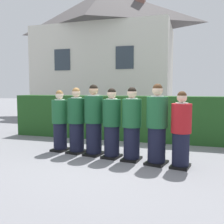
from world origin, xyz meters
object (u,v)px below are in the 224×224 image
Objects in this scene: student_front_row_1 at (77,122)px; student_front_row_4 at (132,126)px; student_front_row_2 at (94,122)px; student_front_row_0 at (60,122)px; student_in_red_blazer at (181,132)px; student_front_row_3 at (112,125)px; student_front_row_5 at (157,126)px.

student_front_row_4 is at bearing -10.13° from student_front_row_1.
student_front_row_2 reaches higher than student_front_row_1.
student_front_row_4 is at bearing -9.86° from student_front_row_0.
student_front_row_1 is 1.00× the size of student_front_row_4.
student_front_row_3 is at bearing 168.54° from student_in_red_blazer.
student_front_row_0 is 3.03m from student_in_red_blazer.
student_front_row_3 is at bearing 168.86° from student_front_row_5.
student_front_row_1 is at bearing 169.76° from student_front_row_3.
student_front_row_2 is 1.04× the size of student_front_row_4.
student_front_row_0 is at bearing 170.16° from student_front_row_3.
student_front_row_1 is 0.48m from student_front_row_2.
student_front_row_2 is at bearing -7.98° from student_front_row_1.
student_front_row_1 is 1.01× the size of student_front_row_3.
student_in_red_blazer is at bearing -12.14° from student_front_row_5.
student_front_row_2 is (0.48, -0.07, 0.04)m from student_front_row_1.
student_front_row_0 is 0.92× the size of student_front_row_2.
student_front_row_2 is 0.49m from student_front_row_3.
student_front_row_3 is 1.06m from student_front_row_5.
student_front_row_5 reaches higher than student_front_row_4.
student_front_row_4 reaches higher than student_front_row_1.
student_front_row_4 reaches higher than student_front_row_3.
student_front_row_3 is 0.49m from student_front_row_4.
student_front_row_5 is at bearing -12.19° from student_front_row_4.
student_front_row_2 reaches higher than student_in_red_blazer.
student_front_row_3 is at bearing -12.48° from student_front_row_2.
student_front_row_0 is 0.96× the size of student_front_row_4.
student_front_row_5 is at bearing -10.71° from student_front_row_1.
student_in_red_blazer is at bearing -10.67° from student_front_row_0.
student_in_red_blazer is at bearing -12.17° from student_front_row_4.
student_front_row_4 is at bearing 167.81° from student_front_row_5.
student_front_row_4 is (1.93, -0.34, 0.03)m from student_front_row_0.
student_in_red_blazer is (2.98, -0.56, -0.01)m from student_front_row_0.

